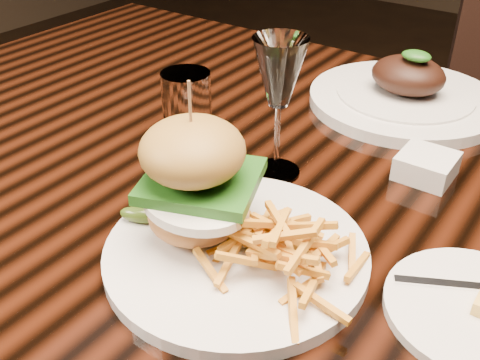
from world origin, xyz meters
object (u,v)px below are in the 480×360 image
Objects in this scene: far_dish at (405,95)px; dining_table at (337,239)px; burger_plate at (229,219)px; wine_glass at (279,78)px.

dining_table is at bearing -83.51° from far_dish.
dining_table is 5.40× the size of far_dish.
burger_plate reaches higher than far_dish.
burger_plate is 1.52× the size of wine_glass.
burger_plate is (-0.04, -0.18, 0.12)m from dining_table.
dining_table is 0.22m from burger_plate.
wine_glass is (-0.05, 0.17, 0.08)m from burger_plate.
dining_table is 0.29m from far_dish.
far_dish is at bearing 78.70° from wine_glass.
burger_plate reaches higher than wine_glass.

